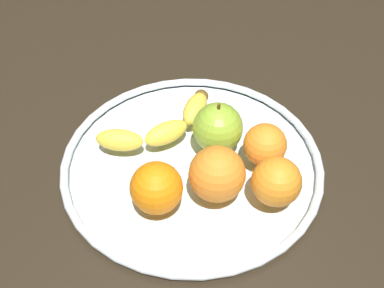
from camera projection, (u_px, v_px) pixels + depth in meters
The scene contains 8 objects.
ground_plane at pixel (192, 175), 72.37cm from camera, with size 117.62×117.62×4.00cm, color black.
fruit_bowl at pixel (192, 162), 70.28cm from camera, with size 38.27×38.27×1.80cm.
banana at pixel (163, 125), 72.16cm from camera, with size 19.76×10.77×3.24cm.
apple at pixel (218, 128), 68.83cm from camera, with size 7.36×7.36×8.16cm.
orange_back_left at pixel (265, 145), 67.24cm from camera, with size 6.19×6.19×6.19cm, color orange.
orange_center at pixel (156, 188), 61.36cm from camera, with size 6.95×6.95×6.95cm, color orange.
orange_front_left at pixel (217, 174), 62.57cm from camera, with size 7.59×7.59×7.59cm, color orange.
orange_back_right at pixel (276, 182), 62.23cm from camera, with size 6.69×6.69×6.69cm, color orange.
Camera 1 is at (-12.30, -45.36, 53.24)cm, focal length 44.77 mm.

